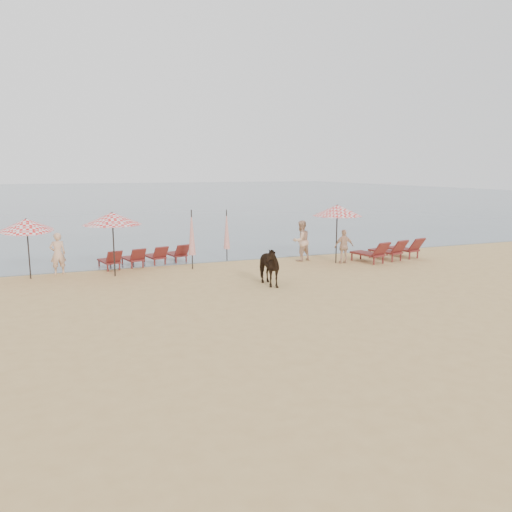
{
  "coord_description": "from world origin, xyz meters",
  "views": [
    {
      "loc": [
        -6.59,
        -11.82,
        4.25
      ],
      "look_at": [
        0.0,
        5.0,
        1.1
      ],
      "focal_mm": 35.0,
      "sensor_mm": 36.0,
      "label": 1
    }
  ],
  "objects_px": {
    "umbrella_closed_left": "(192,233)",
    "cow": "(266,266)",
    "umbrella_open_right": "(337,210)",
    "beachgoer_left": "(58,254)",
    "beachgoer_right_b": "(344,247)",
    "umbrella_open_left_b": "(27,225)",
    "umbrella_open_left_a": "(112,219)",
    "umbrella_closed_right": "(227,230)",
    "beachgoer_right_a": "(301,241)",
    "lounger_cluster_left": "(145,256)",
    "lounger_cluster_right": "(389,250)"
  },
  "relations": [
    {
      "from": "umbrella_closed_left",
      "to": "cow",
      "type": "xyz_separation_m",
      "value": [
        1.79,
        -3.97,
        -0.84
      ]
    },
    {
      "from": "umbrella_open_right",
      "to": "beachgoer_left",
      "type": "distance_m",
      "value": 12.11
    },
    {
      "from": "beachgoer_left",
      "to": "beachgoer_right_b",
      "type": "relative_size",
      "value": 1.11
    },
    {
      "from": "umbrella_open_left_b",
      "to": "beachgoer_left",
      "type": "height_order",
      "value": "umbrella_open_left_b"
    },
    {
      "from": "beachgoer_left",
      "to": "umbrella_closed_left",
      "type": "bearing_deg",
      "value": 156.43
    },
    {
      "from": "umbrella_open_left_b",
      "to": "beachgoer_right_b",
      "type": "relative_size",
      "value": 1.6
    },
    {
      "from": "umbrella_open_left_a",
      "to": "umbrella_closed_left",
      "type": "height_order",
      "value": "umbrella_open_left_a"
    },
    {
      "from": "umbrella_open_left_a",
      "to": "umbrella_closed_left",
      "type": "xyz_separation_m",
      "value": [
        3.27,
        0.28,
        -0.75
      ]
    },
    {
      "from": "cow",
      "to": "umbrella_open_left_b",
      "type": "bearing_deg",
      "value": 149.68
    },
    {
      "from": "umbrella_open_left_b",
      "to": "umbrella_closed_right",
      "type": "bearing_deg",
      "value": -11.12
    },
    {
      "from": "umbrella_open_right",
      "to": "beachgoer_right_b",
      "type": "xyz_separation_m",
      "value": [
        0.31,
        -0.16,
        -1.64
      ]
    },
    {
      "from": "umbrella_closed_right",
      "to": "beachgoer_left",
      "type": "distance_m",
      "value": 7.37
    },
    {
      "from": "umbrella_closed_left",
      "to": "umbrella_open_left_b",
      "type": "bearing_deg",
      "value": 176.15
    },
    {
      "from": "umbrella_closed_right",
      "to": "cow",
      "type": "relative_size",
      "value": 1.38
    },
    {
      "from": "umbrella_open_left_b",
      "to": "umbrella_open_right",
      "type": "bearing_deg",
      "value": -23.15
    },
    {
      "from": "umbrella_closed_left",
      "to": "beachgoer_right_a",
      "type": "relative_size",
      "value": 1.35
    },
    {
      "from": "beachgoer_right_b",
      "to": "umbrella_open_left_a",
      "type": "bearing_deg",
      "value": 3.96
    },
    {
      "from": "lounger_cluster_left",
      "to": "cow",
      "type": "relative_size",
      "value": 2.3
    },
    {
      "from": "umbrella_closed_left",
      "to": "cow",
      "type": "bearing_deg",
      "value": -65.79
    },
    {
      "from": "umbrella_closed_left",
      "to": "cow",
      "type": "height_order",
      "value": "umbrella_closed_left"
    },
    {
      "from": "cow",
      "to": "beachgoer_right_b",
      "type": "relative_size",
      "value": 1.13
    },
    {
      "from": "beachgoer_left",
      "to": "cow",
      "type": "bearing_deg",
      "value": 131.87
    },
    {
      "from": "umbrella_closed_right",
      "to": "cow",
      "type": "height_order",
      "value": "umbrella_closed_right"
    },
    {
      "from": "umbrella_closed_left",
      "to": "beachgoer_right_b",
      "type": "bearing_deg",
      "value": -10.02
    },
    {
      "from": "lounger_cluster_left",
      "to": "beachgoer_left",
      "type": "xyz_separation_m",
      "value": [
        -3.61,
        -0.61,
        0.44
      ]
    },
    {
      "from": "lounger_cluster_left",
      "to": "umbrella_open_right",
      "type": "bearing_deg",
      "value": -30.48
    },
    {
      "from": "lounger_cluster_right",
      "to": "umbrella_open_right",
      "type": "distance_m",
      "value": 3.36
    },
    {
      "from": "umbrella_closed_left",
      "to": "beachgoer_right_b",
      "type": "relative_size",
      "value": 1.66
    },
    {
      "from": "lounger_cluster_right",
      "to": "beachgoer_right_a",
      "type": "xyz_separation_m",
      "value": [
        -3.97,
        1.4,
        0.46
      ]
    },
    {
      "from": "umbrella_open_left_b",
      "to": "umbrella_closed_left",
      "type": "distance_m",
      "value": 6.45
    },
    {
      "from": "umbrella_closed_left",
      "to": "beachgoer_right_b",
      "type": "distance_m",
      "value": 6.94
    },
    {
      "from": "lounger_cluster_left",
      "to": "umbrella_closed_right",
      "type": "xyz_separation_m",
      "value": [
        3.73,
        -0.3,
        1.07
      ]
    },
    {
      "from": "umbrella_open_left_b",
      "to": "cow",
      "type": "bearing_deg",
      "value": -44.88
    },
    {
      "from": "umbrella_open_right",
      "to": "cow",
      "type": "height_order",
      "value": "umbrella_open_right"
    },
    {
      "from": "umbrella_closed_left",
      "to": "beachgoer_right_a",
      "type": "xyz_separation_m",
      "value": [
        5.25,
        0.1,
        -0.63
      ]
    },
    {
      "from": "umbrella_open_left_b",
      "to": "cow",
      "type": "xyz_separation_m",
      "value": [
        8.2,
        -4.4,
        -1.4
      ]
    },
    {
      "from": "umbrella_closed_right",
      "to": "beachgoer_left",
      "type": "xyz_separation_m",
      "value": [
        -7.34,
        -0.31,
        -0.63
      ]
    },
    {
      "from": "lounger_cluster_right",
      "to": "umbrella_open_left_b",
      "type": "xyz_separation_m",
      "value": [
        -15.63,
        1.74,
        1.65
      ]
    },
    {
      "from": "lounger_cluster_right",
      "to": "beachgoer_right_a",
      "type": "bearing_deg",
      "value": 147.6
    },
    {
      "from": "umbrella_closed_left",
      "to": "beachgoer_left",
      "type": "bearing_deg",
      "value": 170.11
    },
    {
      "from": "lounger_cluster_right",
      "to": "cow",
      "type": "distance_m",
      "value": 7.9
    },
    {
      "from": "beachgoer_left",
      "to": "beachgoer_right_a",
      "type": "relative_size",
      "value": 0.91
    },
    {
      "from": "umbrella_open_left_a",
      "to": "beachgoer_right_b",
      "type": "xyz_separation_m",
      "value": [
        10.06,
        -0.91,
        -1.56
      ]
    },
    {
      "from": "umbrella_open_left_a",
      "to": "beachgoer_right_b",
      "type": "distance_m",
      "value": 10.22
    },
    {
      "from": "umbrella_open_left_b",
      "to": "beachgoer_right_a",
      "type": "xyz_separation_m",
      "value": [
        11.66,
        -0.33,
        -1.19
      ]
    },
    {
      "from": "umbrella_open_left_b",
      "to": "beachgoer_left",
      "type": "distance_m",
      "value": 1.73
    },
    {
      "from": "umbrella_closed_left",
      "to": "beachgoer_left",
      "type": "xyz_separation_m",
      "value": [
        -5.37,
        0.94,
        -0.72
      ]
    },
    {
      "from": "umbrella_closed_right",
      "to": "beachgoer_right_a",
      "type": "distance_m",
      "value": 3.52
    },
    {
      "from": "cow",
      "to": "beachgoer_right_b",
      "type": "height_order",
      "value": "beachgoer_right_b"
    },
    {
      "from": "umbrella_closed_right",
      "to": "lounger_cluster_left",
      "type": "bearing_deg",
      "value": 175.35
    }
  ]
}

